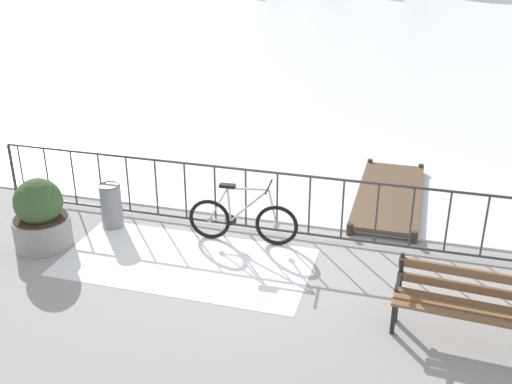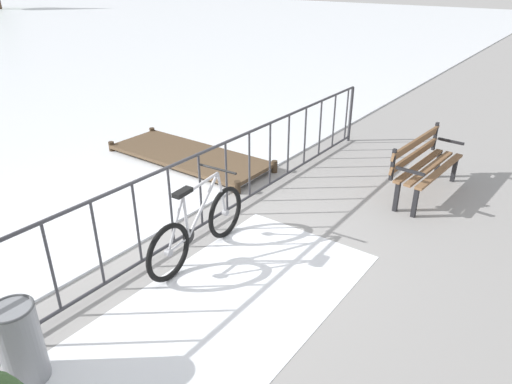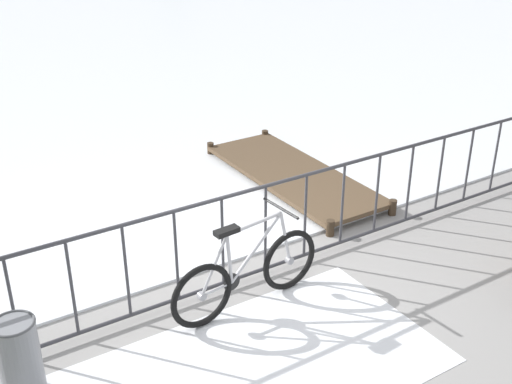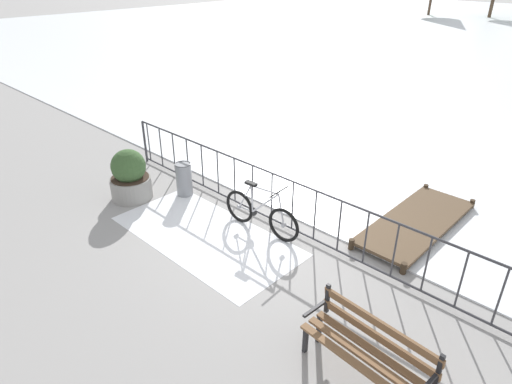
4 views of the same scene
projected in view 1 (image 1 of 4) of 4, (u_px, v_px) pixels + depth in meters
name	position (u px, v px, depth m)	size (l,w,h in m)	color
ground_plane	(261.00, 232.00, 9.73)	(160.00, 160.00, 0.00)	gray
frozen_pond	(394.00, 9.00, 34.69)	(80.00, 56.00, 0.03)	white
snow_patch	(185.00, 262.00, 8.87)	(3.63, 1.79, 0.01)	white
railing_fence	(261.00, 200.00, 9.50)	(9.06, 0.06, 1.07)	#38383D
bicycle_near_railing	(243.00, 220.00, 9.30)	(1.71, 0.52, 0.97)	black
park_bench	(464.00, 299.00, 7.10)	(1.63, 0.59, 0.89)	brown
planter_with_shrub	(40.00, 216.00, 9.14)	(0.86, 0.86, 1.09)	gray
trash_bin	(111.00, 205.00, 9.77)	(0.35, 0.35, 0.73)	gray
wooden_dock	(389.00, 195.00, 10.76)	(1.10, 3.03, 0.20)	brown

